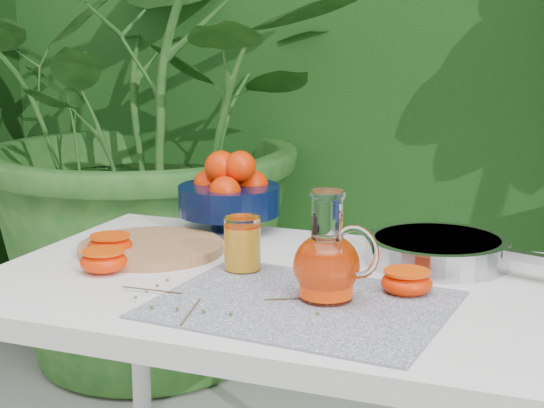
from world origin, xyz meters
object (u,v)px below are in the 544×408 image
at_px(juice_pitcher, 328,262).
at_px(saute_pan, 439,249).
at_px(fruit_bowl, 229,193).
at_px(white_table, 268,319).
at_px(cutting_board, 151,248).

xyz_separation_m(juice_pitcher, saute_pan, (0.13, 0.29, -0.04)).
bearing_deg(fruit_bowl, juice_pitcher, -48.10).
bearing_deg(white_table, fruit_bowl, 125.06).
bearing_deg(fruit_bowl, saute_pan, -12.04).
bearing_deg(juice_pitcher, fruit_bowl, 131.90).
bearing_deg(juice_pitcher, saute_pan, 65.74).
height_order(white_table, cutting_board, cutting_board).
relative_size(cutting_board, juice_pitcher, 1.59).
distance_m(juice_pitcher, saute_pan, 0.32).
height_order(juice_pitcher, saute_pan, juice_pitcher).
height_order(cutting_board, saute_pan, saute_pan).
xyz_separation_m(white_table, juice_pitcher, (0.14, -0.09, 0.15)).
bearing_deg(white_table, juice_pitcher, -33.09).
distance_m(white_table, cutting_board, 0.30).
xyz_separation_m(fruit_bowl, saute_pan, (0.48, -0.10, -0.05)).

